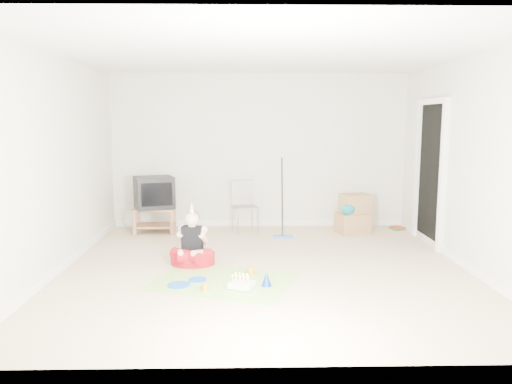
{
  "coord_description": "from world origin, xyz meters",
  "views": [
    {
      "loc": [
        -0.24,
        -5.99,
        1.84
      ],
      "look_at": [
        -0.1,
        0.4,
        0.9
      ],
      "focal_mm": 35.0,
      "sensor_mm": 36.0,
      "label": 1
    }
  ],
  "objects_px": {
    "seated_woman": "(193,251)",
    "birthday_cake": "(242,286)",
    "cardboard_boxes": "(353,214)",
    "tv_stand": "(155,218)",
    "folding_chair": "(245,207)",
    "crt_tv": "(154,192)"
  },
  "relations": [
    {
      "from": "cardboard_boxes",
      "to": "folding_chair",
      "type": "bearing_deg",
      "value": 178.19
    },
    {
      "from": "tv_stand",
      "to": "seated_woman",
      "type": "distance_m",
      "value": 1.97
    },
    {
      "from": "tv_stand",
      "to": "seated_woman",
      "type": "xyz_separation_m",
      "value": [
        0.8,
        -1.8,
        -0.07
      ]
    },
    {
      "from": "crt_tv",
      "to": "folding_chair",
      "type": "distance_m",
      "value": 1.49
    },
    {
      "from": "tv_stand",
      "to": "cardboard_boxes",
      "type": "height_order",
      "value": "cardboard_boxes"
    },
    {
      "from": "folding_chair",
      "to": "birthday_cake",
      "type": "relative_size",
      "value": 2.66
    },
    {
      "from": "cardboard_boxes",
      "to": "tv_stand",
      "type": "bearing_deg",
      "value": 178.99
    },
    {
      "from": "tv_stand",
      "to": "folding_chair",
      "type": "height_order",
      "value": "folding_chair"
    },
    {
      "from": "crt_tv",
      "to": "birthday_cake",
      "type": "height_order",
      "value": "crt_tv"
    },
    {
      "from": "folding_chair",
      "to": "seated_woman",
      "type": "bearing_deg",
      "value": -110.52
    },
    {
      "from": "seated_woman",
      "to": "birthday_cake",
      "type": "bearing_deg",
      "value": -56.4
    },
    {
      "from": "tv_stand",
      "to": "crt_tv",
      "type": "height_order",
      "value": "crt_tv"
    },
    {
      "from": "folding_chair",
      "to": "seated_woman",
      "type": "xyz_separation_m",
      "value": [
        -0.67,
        -1.8,
        -0.24
      ]
    },
    {
      "from": "cardboard_boxes",
      "to": "crt_tv",
      "type": "bearing_deg",
      "value": 178.99
    },
    {
      "from": "folding_chair",
      "to": "cardboard_boxes",
      "type": "distance_m",
      "value": 1.76
    },
    {
      "from": "crt_tv",
      "to": "cardboard_boxes",
      "type": "bearing_deg",
      "value": -21.56
    },
    {
      "from": "crt_tv",
      "to": "seated_woman",
      "type": "relative_size",
      "value": 0.73
    },
    {
      "from": "birthday_cake",
      "to": "cardboard_boxes",
      "type": "bearing_deg",
      "value": 56.27
    },
    {
      "from": "tv_stand",
      "to": "seated_woman",
      "type": "relative_size",
      "value": 0.82
    },
    {
      "from": "crt_tv",
      "to": "seated_woman",
      "type": "xyz_separation_m",
      "value": [
        0.8,
        -1.8,
        -0.49
      ]
    },
    {
      "from": "birthday_cake",
      "to": "folding_chair",
      "type": "bearing_deg",
      "value": 89.18
    },
    {
      "from": "cardboard_boxes",
      "to": "birthday_cake",
      "type": "relative_size",
      "value": 1.96
    }
  ]
}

